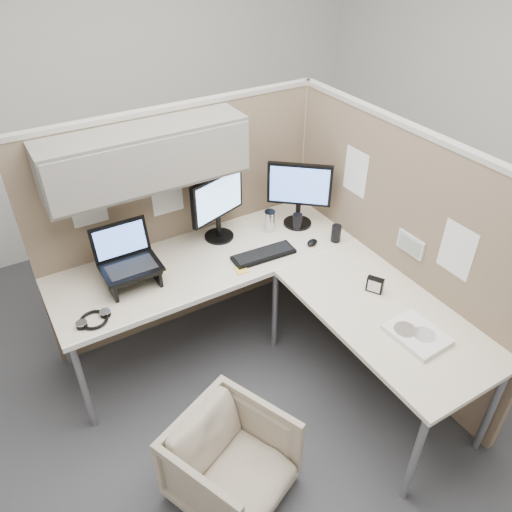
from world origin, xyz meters
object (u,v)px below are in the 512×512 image
desk (270,286)px  monitor_left (218,202)px  keyboard (264,255)px  office_chair (232,460)px

desk → monitor_left: (-0.04, 0.59, 0.32)m
desk → keyboard: size_ratio=4.77×
keyboard → office_chair: bearing=-125.9°
monitor_left → keyboard: 0.46m
monitor_left → keyboard: bearing=-86.1°
desk → monitor_left: bearing=94.2°
desk → office_chair: bearing=-133.7°
office_chair → keyboard: 1.27m
desk → office_chair: (-0.65, -0.67, -0.41)m
office_chair → desk: bearing=22.9°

